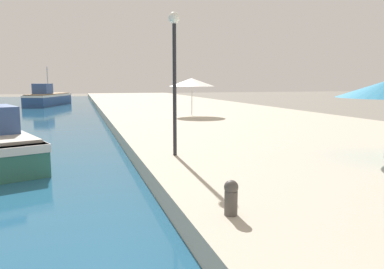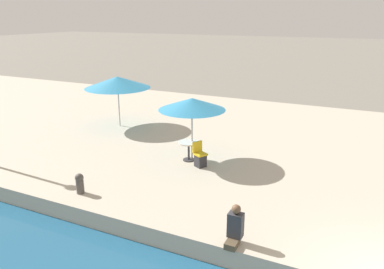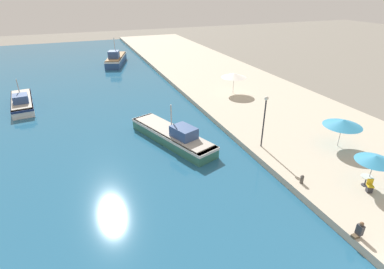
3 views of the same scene
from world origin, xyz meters
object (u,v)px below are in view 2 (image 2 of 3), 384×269
Objects in this scene: person_at_quay at (235,227)px; mooring_bollard at (80,183)px; cafe_umbrella_white at (117,82)px; cafe_chair_left at (200,158)px; cafe_umbrella_pink at (192,104)px; cafe_table at (189,147)px.

mooring_bollard is at bearing 84.77° from person_at_quay.
cafe_chair_left is at bearing -117.91° from cafe_umbrella_white.
cafe_umbrella_pink is 2.00m from cafe_chair_left.
cafe_table is at bearing 153.42° from cafe_umbrella_pink.
cafe_table is 4.34m from mooring_bollard.
cafe_table is 0.79× the size of person_at_quay.
cafe_umbrella_white is 3.96× the size of cafe_table.
cafe_umbrella_white reaches higher than cafe_chair_left.
cafe_umbrella_white is at bearing 62.27° from cafe_table.
cafe_chair_left is at bearing 34.17° from person_at_quay.
cafe_umbrella_white is (2.56, 5.21, 0.01)m from cafe_umbrella_pink.
cafe_chair_left is 4.90m from person_at_quay.
mooring_bollard is at bearing 154.89° from cafe_table.
cafe_umbrella_pink is at bearing 36.05° from person_at_quay.
person_at_quay is 5.24m from mooring_bollard.
cafe_table is at bearing 37.50° from person_at_quay.
cafe_chair_left is (-0.50, -0.56, -1.85)m from cafe_umbrella_pink.
cafe_umbrella_white is 7.62m from mooring_bollard.
mooring_bollard is (-3.57, 2.47, 0.02)m from cafe_chair_left.
mooring_bollard is at bearing -153.55° from cafe_umbrella_white.
mooring_bollard is (-3.93, 1.84, -0.18)m from cafe_table.
person_at_quay is at bearing -129.84° from cafe_umbrella_white.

